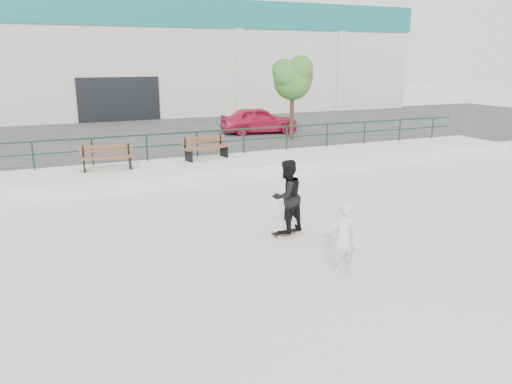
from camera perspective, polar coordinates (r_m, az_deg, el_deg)
name	(u,v)px	position (r m, az deg, el deg)	size (l,w,h in m)	color
ground	(307,278)	(10.34, 5.82, -9.75)	(120.00, 120.00, 0.00)	beige
ledge	(182,172)	(18.70, -8.45, 2.32)	(30.00, 3.00, 0.50)	#B6B2A6
parking_strip	(139,139)	(26.87, -13.25, 5.95)	(60.00, 14.00, 0.50)	#313131
railing	(172,140)	(19.76, -9.55, 5.89)	(28.00, 0.06, 1.03)	#143920
commercial_building	(100,54)	(40.41, -17.40, 14.77)	(44.20, 16.33, 8.00)	beige
bench_left	(107,158)	(18.40, -16.68, 3.79)	(1.90, 0.69, 0.86)	brown
bench_right	(206,148)	(19.62, -5.76, 5.04)	(1.98, 0.93, 0.88)	brown
tree	(293,77)	(24.21, 4.24, 12.99)	(2.22, 1.98, 3.95)	#473723
red_car	(259,120)	(26.33, 0.34, 8.22)	(1.62, 4.02, 1.37)	#BA163D
skateboard	(286,232)	(12.64, 3.47, -4.61)	(0.80, 0.30, 0.09)	black
standing_skater	(287,196)	(12.36, 3.54, -0.49)	(0.89, 0.70, 1.84)	black
seated_skater	(343,238)	(10.35, 9.91, -5.23)	(0.57, 0.37, 1.55)	silver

